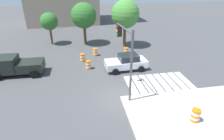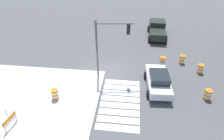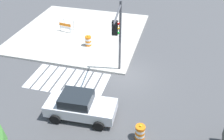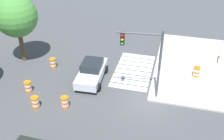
# 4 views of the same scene
# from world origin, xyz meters

# --- Properties ---
(ground_plane) EXTENTS (120.00, 120.00, 0.00)m
(ground_plane) POSITION_xyz_m (0.00, 0.00, 0.00)
(ground_plane) COLOR #474749
(crosswalk_stripes) EXTENTS (5.85, 3.20, 0.02)m
(crosswalk_stripes) POSITION_xyz_m (4.00, 1.80, 0.01)
(crosswalk_stripes) COLOR silver
(crosswalk_stripes) RESTS_ON ground
(sports_car) EXTENTS (4.40, 2.32, 1.63)m
(sports_car) POSITION_xyz_m (1.74, 4.98, 0.81)
(sports_car) COLOR silver
(sports_car) RESTS_ON ground
(pickup_truck) EXTENTS (5.19, 2.42, 1.92)m
(pickup_truck) POSITION_xyz_m (-9.39, 5.75, 0.97)
(pickup_truck) COLOR black
(pickup_truck) RESTS_ON ground
(traffic_barrel_near_corner) EXTENTS (0.56, 0.56, 1.02)m
(traffic_barrel_near_corner) POSITION_xyz_m (-2.16, 5.80, 0.45)
(traffic_barrel_near_corner) COLOR orange
(traffic_barrel_near_corner) RESTS_ON ground
(traffic_barrel_crosswalk_end) EXTENTS (0.56, 0.56, 1.02)m
(traffic_barrel_crosswalk_end) POSITION_xyz_m (-1.09, 9.37, 0.45)
(traffic_barrel_crosswalk_end) COLOR orange
(traffic_barrel_crosswalk_end) RESTS_ON ground
(traffic_barrel_median_near) EXTENTS (0.56, 0.56, 1.02)m
(traffic_barrel_median_near) POSITION_xyz_m (-2.70, 7.90, 0.45)
(traffic_barrel_median_near) COLOR orange
(traffic_barrel_median_near) RESTS_ON ground
(traffic_barrel_median_far) EXTENTS (0.56, 0.56, 1.02)m
(traffic_barrel_median_far) POSITION_xyz_m (2.73, 8.99, 0.45)
(traffic_barrel_median_far) COLOR orange
(traffic_barrel_median_far) RESTS_ON ground
(traffic_barrel_on_sidewalk) EXTENTS (0.56, 0.56, 1.02)m
(traffic_barrel_on_sidewalk) POSITION_xyz_m (4.24, -3.57, 0.60)
(traffic_barrel_on_sidewalk) COLOR orange
(traffic_barrel_on_sidewalk) RESTS_ON sidewalk_corner
(traffic_light_pole) EXTENTS (0.68, 3.28, 5.50)m
(traffic_light_pole) POSITION_xyz_m (0.46, 0.53, 3.91)
(traffic_light_pole) COLOR #4C4C51
(traffic_light_pole) RESTS_ON sidewalk_corner
(street_tree_streetside_near) EXTENTS (3.45, 3.45, 5.79)m
(street_tree_streetside_near) POSITION_xyz_m (-2.07, 14.02, 4.03)
(street_tree_streetside_near) COLOR brown
(street_tree_streetside_near) RESTS_ON ground
(street_tree_streetside_mid) EXTENTS (3.71, 3.71, 6.25)m
(street_tree_streetside_mid) POSITION_xyz_m (3.28, 12.21, 4.37)
(street_tree_streetside_mid) COLOR brown
(street_tree_streetside_mid) RESTS_ON ground
(street_tree_streetside_far) EXTENTS (2.39, 2.39, 4.49)m
(street_tree_streetside_far) POSITION_xyz_m (-6.83, 14.85, 3.26)
(street_tree_streetside_far) COLOR brown
(street_tree_streetside_far) RESTS_ON ground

